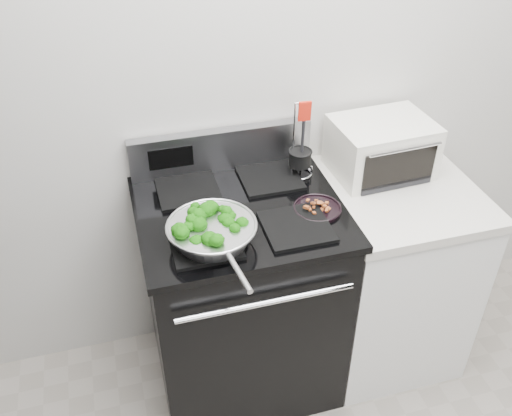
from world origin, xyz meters
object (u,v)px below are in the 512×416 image
object	(u,v)px
utensil_holder	(300,162)
toaster_oven	(381,147)
gas_range	(241,295)
bacon_plate	(317,206)
skillet	(212,232)

from	to	relation	value
utensil_holder	toaster_oven	xyz separation A→B (m)	(0.35, -0.02, 0.02)
gas_range	utensil_holder	bearing A→B (deg)	29.19
gas_range	utensil_holder	size ratio (longest dim) A/B	3.37
bacon_plate	toaster_oven	size ratio (longest dim) A/B	0.44
toaster_oven	gas_range	bearing A→B (deg)	-170.55
gas_range	utensil_holder	distance (m)	0.63
gas_range	toaster_oven	xyz separation A→B (m)	(0.65, 0.15, 0.55)
bacon_plate	utensil_holder	size ratio (longest dim) A/B	0.55
skillet	toaster_oven	bearing A→B (deg)	14.52
utensil_holder	toaster_oven	distance (m)	0.35
bacon_plate	utensil_holder	xyz separation A→B (m)	(0.02, 0.26, 0.04)
gas_range	bacon_plate	world-z (taller)	gas_range
bacon_plate	toaster_oven	world-z (taller)	toaster_oven
toaster_oven	bacon_plate	bearing A→B (deg)	-150.61
gas_range	toaster_oven	size ratio (longest dim) A/B	2.72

